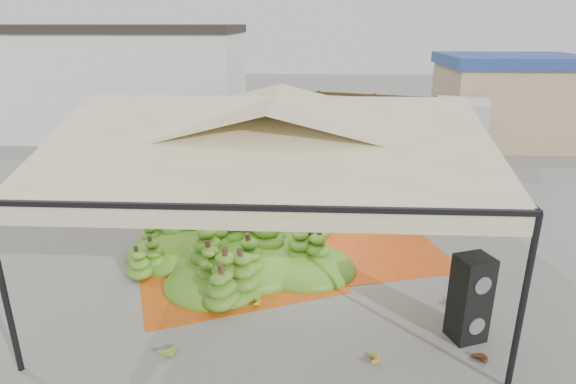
# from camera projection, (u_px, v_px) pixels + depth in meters

# --- Properties ---
(ground) EXTENTS (90.00, 90.00, 0.00)m
(ground) POSITION_uv_depth(u_px,v_px,m) (277.00, 263.00, 11.64)
(ground) COLOR slate
(ground) RESTS_ON ground
(canopy_tent) EXTENTS (8.10, 8.10, 4.00)m
(canopy_tent) POSITION_uv_depth(u_px,v_px,m) (275.00, 129.00, 10.54)
(canopy_tent) COLOR black
(canopy_tent) RESTS_ON ground
(building_white) EXTENTS (14.30, 6.30, 5.40)m
(building_white) POSITION_uv_depth(u_px,v_px,m) (101.00, 80.00, 24.41)
(building_white) COLOR silver
(building_white) RESTS_ON ground
(building_tan) EXTENTS (6.30, 5.30, 4.10)m
(building_tan) POSITION_uv_depth(u_px,v_px,m) (508.00, 99.00, 22.69)
(building_tan) COLOR tan
(building_tan) RESTS_ON ground
(tarp_left) EXTENTS (5.53, 5.42, 0.01)m
(tarp_left) POSITION_uv_depth(u_px,v_px,m) (232.00, 265.00, 11.52)
(tarp_left) COLOR #C35B12
(tarp_left) RESTS_ON ground
(tarp_right) EXTENTS (4.88, 5.02, 0.01)m
(tarp_right) POSITION_uv_depth(u_px,v_px,m) (357.00, 243.00, 12.68)
(tarp_right) COLOR #E15815
(tarp_right) RESTS_ON ground
(banana_heap) EXTENTS (6.81, 5.99, 1.27)m
(banana_heap) POSITION_uv_depth(u_px,v_px,m) (242.00, 239.00, 11.45)
(banana_heap) COLOR #3E7718
(banana_heap) RESTS_ON ground
(hand_yellow_a) EXTENTS (0.45, 0.37, 0.20)m
(hand_yellow_a) POSITION_uv_depth(u_px,v_px,m) (369.00, 357.00, 8.22)
(hand_yellow_a) COLOR gold
(hand_yellow_a) RESTS_ON ground
(hand_yellow_b) EXTENTS (0.45, 0.39, 0.18)m
(hand_yellow_b) POSITION_uv_depth(u_px,v_px,m) (253.00, 301.00, 9.88)
(hand_yellow_b) COLOR gold
(hand_yellow_b) RESTS_ON ground
(hand_red_a) EXTENTS (0.55, 0.47, 0.23)m
(hand_red_a) POSITION_uv_depth(u_px,v_px,m) (450.00, 300.00, 9.89)
(hand_red_a) COLOR #5B2E14
(hand_red_a) RESTS_ON ground
(hand_red_b) EXTENTS (0.55, 0.50, 0.20)m
(hand_red_b) POSITION_uv_depth(u_px,v_px,m) (477.00, 358.00, 8.20)
(hand_red_b) COLOR #612516
(hand_red_b) RESTS_ON ground
(hand_green) EXTENTS (0.65, 0.62, 0.23)m
(hand_green) POSITION_uv_depth(u_px,v_px,m) (165.00, 346.00, 8.47)
(hand_green) COLOR #59811A
(hand_green) RESTS_ON ground
(hanging_bunches) EXTENTS (1.74, 0.24, 0.20)m
(hanging_bunches) POSITION_uv_depth(u_px,v_px,m) (350.00, 155.00, 11.08)
(hanging_bunches) COLOR #54801A
(hanging_bunches) RESTS_ON ground
(speaker_stack) EXTENTS (0.74, 0.70, 1.65)m
(speaker_stack) POSITION_uv_depth(u_px,v_px,m) (470.00, 298.00, 8.63)
(speaker_stack) COLOR black
(speaker_stack) RESTS_ON ground
(banana_leaves) EXTENTS (0.96, 1.36, 3.70)m
(banana_leaves) POSITION_uv_depth(u_px,v_px,m) (195.00, 219.00, 14.26)
(banana_leaves) COLOR #2A7920
(banana_leaves) RESTS_ON ground
(vendor) EXTENTS (0.70, 0.60, 1.63)m
(vendor) POSITION_uv_depth(u_px,v_px,m) (280.00, 171.00, 16.10)
(vendor) COLOR gray
(vendor) RESTS_ON ground
(truck_left) EXTENTS (5.90, 2.64, 1.96)m
(truck_left) POSITION_uv_depth(u_px,v_px,m) (249.00, 141.00, 18.40)
(truck_left) COLOR #482E18
(truck_left) RESTS_ON ground
(truck_right) EXTENTS (7.98, 4.68, 2.59)m
(truck_right) POSITION_uv_depth(u_px,v_px,m) (398.00, 122.00, 20.02)
(truck_right) COLOR #4F3A1A
(truck_right) RESTS_ON ground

